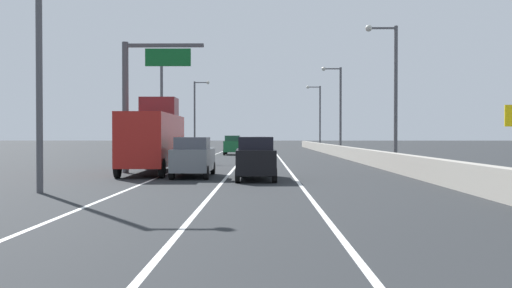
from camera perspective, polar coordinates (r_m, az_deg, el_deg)
ground_plane at (r=66.64m, az=0.79°, el=-0.94°), size 320.00×320.00×0.00m
lane_stripe_left at (r=57.90m, az=-4.64°, el=-1.22°), size 0.16×130.00×0.00m
lane_stripe_center at (r=57.68m, az=-1.17°, el=-1.23°), size 0.16×130.00×0.00m
lane_stripe_right at (r=57.67m, az=2.31°, el=-1.23°), size 0.16×130.00×0.00m
jersey_barrier_right at (r=43.36m, az=11.15°, el=-1.22°), size 0.60×120.00×1.10m
overhead_sign_gantry at (r=31.60m, az=-12.38°, el=5.56°), size 4.68×0.36×7.50m
lamp_post_right_second at (r=36.76m, az=14.19°, el=6.05°), size 2.14×0.44×9.45m
lamp_post_right_third at (r=57.81m, az=8.69°, el=4.18°), size 2.14×0.44×9.45m
lamp_post_right_fourth at (r=79.20m, az=6.61°, el=3.30°), size 2.14×0.44×9.45m
lamp_post_left_near at (r=21.86m, az=-21.35°, el=9.56°), size 2.14×0.44×9.45m
lamp_post_left_mid at (r=46.77m, az=-9.65°, el=4.96°), size 2.14×0.44×9.45m
lamp_post_left_far at (r=72.38m, az=-6.32°, el=3.53°), size 2.14×0.44×9.45m
car_blue_0 at (r=43.81m, az=-7.56°, el=-0.65°), size 1.96×4.22×1.94m
car_red_1 at (r=93.29m, az=0.28°, el=0.17°), size 2.01×4.04×1.90m
car_white_2 at (r=83.09m, az=0.47°, el=0.11°), size 2.09×4.79×1.98m
car_green_3 at (r=59.96m, az=-2.49°, el=-0.13°), size 1.89×4.06×2.14m
car_black_4 at (r=26.21m, az=-0.06°, el=-1.53°), size 2.02×4.84×2.08m
car_gray_5 at (r=28.04m, az=-6.65°, el=-1.40°), size 1.91×4.60×2.06m
box_truck at (r=31.43m, az=-10.78°, el=0.69°), size 2.62×8.94×4.45m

